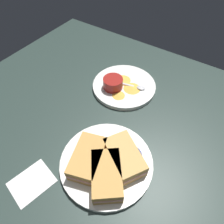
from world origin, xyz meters
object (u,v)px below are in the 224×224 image
(sandwich_half_near, at_px, (88,158))
(ramekin_dark_sauce, at_px, (128,160))
(spoon_by_gravy_ramekin, at_px, (137,87))
(ramekin_light_gravy, at_px, (113,83))
(plate_sandwich_main, at_px, (106,163))
(spoon_by_dark_ramekin, at_px, (109,154))
(sandwich_half_far, at_px, (107,175))
(plate_chips_companion, at_px, (125,86))
(sandwich_half_extra, at_px, (124,157))

(sandwich_half_near, height_order, ramekin_dark_sauce, sandwich_half_near)
(spoon_by_gravy_ramekin, bearing_deg, ramekin_light_gravy, 121.31)
(sandwich_half_near, relative_size, ramekin_dark_sauce, 1.91)
(plate_sandwich_main, height_order, ramekin_dark_sauce, ramekin_dark_sauce)
(ramekin_dark_sauce, distance_m, spoon_by_dark_ramekin, 0.06)
(sandwich_half_far, relative_size, spoon_by_dark_ramekin, 1.50)
(plate_sandwich_main, distance_m, plate_chips_companion, 0.33)
(ramekin_dark_sauce, relative_size, spoon_by_gravy_ramekin, 0.78)
(sandwich_half_extra, xyz_separation_m, ramekin_light_gravy, (0.24, 0.20, -0.00))
(plate_chips_companion, distance_m, ramekin_light_gravy, 0.06)
(ramekin_dark_sauce, bearing_deg, sandwich_half_extra, 78.30)
(sandwich_half_near, distance_m, plate_chips_companion, 0.35)
(spoon_by_gravy_ramekin, bearing_deg, plate_chips_companion, 103.70)
(plate_sandwich_main, height_order, spoon_by_dark_ramekin, spoon_by_dark_ramekin)
(sandwich_half_far, bearing_deg, plate_sandwich_main, 35.82)
(plate_sandwich_main, xyz_separation_m, ramekin_dark_sauce, (0.03, -0.05, 0.03))
(sandwich_half_extra, bearing_deg, plate_chips_companion, 30.97)
(plate_sandwich_main, distance_m, sandwich_half_extra, 0.06)
(sandwich_half_extra, height_order, spoon_by_gravy_ramekin, sandwich_half_extra)
(plate_sandwich_main, distance_m, sandwich_half_far, 0.06)
(ramekin_dark_sauce, height_order, spoon_by_gravy_ramekin, ramekin_dark_sauce)
(plate_sandwich_main, bearing_deg, spoon_by_dark_ramekin, 13.69)
(plate_chips_companion, bearing_deg, sandwich_half_extra, -149.03)
(ramekin_dark_sauce, xyz_separation_m, spoon_by_dark_ramekin, (-0.01, 0.06, -0.02))
(plate_chips_companion, xyz_separation_m, spoon_by_gravy_ramekin, (0.01, -0.05, 0.01))
(plate_sandwich_main, relative_size, ramekin_light_gravy, 3.58)
(sandwich_half_extra, height_order, plate_chips_companion, sandwich_half_extra)
(ramekin_dark_sauce, bearing_deg, plate_sandwich_main, 116.82)
(sandwich_half_near, distance_m, spoon_by_gravy_ramekin, 0.35)
(sandwich_half_far, bearing_deg, plate_chips_companion, 23.93)
(ramekin_dark_sauce, distance_m, spoon_by_gravy_ramekin, 0.32)
(spoon_by_dark_ramekin, bearing_deg, plate_chips_companion, 22.72)
(sandwich_half_near, xyz_separation_m, ramekin_dark_sauce, (0.06, -0.09, -0.00))
(sandwich_half_far, distance_m, plate_chips_companion, 0.38)
(plate_sandwich_main, relative_size, spoon_by_dark_ramekin, 2.69)
(plate_chips_companion, bearing_deg, ramekin_light_gravy, 140.19)
(plate_sandwich_main, distance_m, spoon_by_gravy_ramekin, 0.33)
(plate_chips_companion, bearing_deg, spoon_by_gravy_ramekin, -76.30)
(plate_sandwich_main, bearing_deg, plate_chips_companion, 22.10)
(ramekin_dark_sauce, height_order, plate_chips_companion, ramekin_dark_sauce)
(spoon_by_dark_ramekin, bearing_deg, ramekin_dark_sauce, -84.80)
(plate_sandwich_main, xyz_separation_m, sandwich_half_extra, (0.03, -0.04, 0.03))
(sandwich_half_extra, relative_size, spoon_by_dark_ramekin, 1.51)
(sandwich_half_near, height_order, sandwich_half_extra, same)
(sandwich_half_near, bearing_deg, ramekin_light_gravy, 20.81)
(ramekin_dark_sauce, height_order, spoon_by_dark_ramekin, ramekin_dark_sauce)
(ramekin_dark_sauce, bearing_deg, spoon_by_dark_ramekin, 95.20)
(sandwich_half_near, xyz_separation_m, spoon_by_gravy_ramekin, (0.35, 0.03, -0.02))
(sandwich_half_near, bearing_deg, ramekin_dark_sauce, -59.06)
(ramekin_light_gravy, bearing_deg, sandwich_half_far, -149.22)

